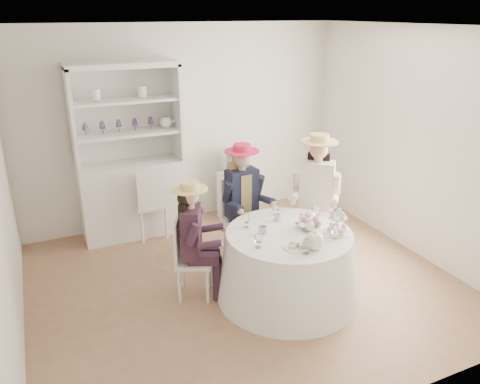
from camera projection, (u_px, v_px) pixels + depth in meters
name	position (u px, v px, depth m)	size (l,w,h in m)	color
ground	(244.00, 283.00, 5.21)	(4.50, 4.50, 0.00)	#866043
ceiling	(245.00, 26.00, 4.24)	(4.50, 4.50, 0.00)	white
wall_back	(183.00, 126.00, 6.43)	(4.50, 4.50, 0.00)	silver
wall_front	(373.00, 256.00, 3.03)	(4.50, 4.50, 0.00)	silver
wall_right	(415.00, 143.00, 5.59)	(4.50, 4.50, 0.00)	silver
tea_table	(288.00, 265.00, 4.86)	(1.49, 1.49, 0.74)	white
hutch	(131.00, 177.00, 6.12)	(1.42, 0.72, 2.26)	silver
side_table	(238.00, 195.00, 6.77)	(0.43, 0.43, 0.68)	silver
hatbox	(238.00, 162.00, 6.59)	(0.33, 0.33, 0.33)	black
guest_left	(194.00, 234.00, 4.73)	(0.54, 0.49, 1.28)	silver
guest_mid	(243.00, 195.00, 5.49)	(0.52, 0.54, 1.42)	silver
guest_right	(316.00, 190.00, 5.50)	(0.63, 0.65, 1.53)	silver
spare_chair	(151.00, 201.00, 6.05)	(0.42, 0.42, 0.98)	silver
teacup_a	(263.00, 230.00, 4.69)	(0.09, 0.09, 0.07)	white
teacup_b	(278.00, 218.00, 4.98)	(0.07, 0.07, 0.06)	white
teacup_c	(305.00, 222.00, 4.89)	(0.08, 0.08, 0.07)	white
flower_bowl	(310.00, 227.00, 4.78)	(0.22, 0.22, 0.06)	white
flower_arrangement	(309.00, 220.00, 4.78)	(0.18, 0.19, 0.07)	#CF6785
table_teapot	(315.00, 241.00, 4.38)	(0.25, 0.18, 0.19)	white
sandwich_plate	(296.00, 246.00, 4.42)	(0.25, 0.25, 0.06)	white
cupcake_stand	(337.00, 225.00, 4.68)	(0.26, 0.26, 0.24)	white
stemware_set	(290.00, 226.00, 4.70)	(0.93, 0.97, 0.15)	white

